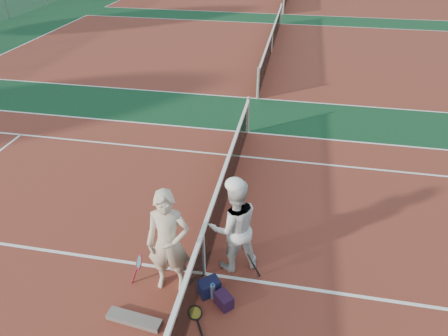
% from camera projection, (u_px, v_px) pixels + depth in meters
% --- Properties ---
extents(ground, '(130.00, 130.00, 0.00)m').
position_uv_depth(ground, '(204.00, 274.00, 7.10)').
color(ground, '#0E361D').
rests_on(ground, ground).
extents(court_main, '(23.77, 10.97, 0.01)m').
position_uv_depth(court_main, '(204.00, 274.00, 7.10)').
color(court_main, maroon).
rests_on(court_main, ground).
extents(court_far_a, '(23.77, 10.97, 0.01)m').
position_uv_depth(court_far_a, '(271.00, 52.00, 18.24)').
color(court_far_a, maroon).
rests_on(court_far_a, ground).
extents(net_main, '(0.10, 10.98, 1.02)m').
position_uv_depth(net_main, '(203.00, 253.00, 6.83)').
color(net_main, black).
rests_on(net_main, ground).
extents(net_far_a, '(0.10, 10.98, 1.02)m').
position_uv_depth(net_far_a, '(272.00, 41.00, 17.96)').
color(net_far_a, black).
rests_on(net_far_a, ground).
extents(player_a, '(0.76, 0.54, 1.95)m').
position_uv_depth(player_a, '(168.00, 243.00, 6.38)').
color(player_a, beige).
rests_on(player_a, ground).
extents(player_b, '(1.09, 1.00, 1.82)m').
position_uv_depth(player_b, '(234.00, 226.00, 6.81)').
color(player_b, silver).
rests_on(player_b, ground).
extents(racket_red, '(0.36, 0.36, 0.57)m').
position_uv_depth(racket_red, '(140.00, 269.00, 6.83)').
color(racket_red, maroon).
rests_on(racket_red, ground).
extents(racket_black_held, '(0.36, 0.36, 0.57)m').
position_uv_depth(racket_black_held, '(251.00, 267.00, 6.86)').
color(racket_black_held, black).
rests_on(racket_black_held, ground).
extents(racket_spare, '(0.53, 0.66, 0.03)m').
position_uv_depth(racket_spare, '(195.00, 313.00, 6.40)').
color(racket_spare, black).
rests_on(racket_spare, ground).
extents(sports_bag_navy, '(0.42, 0.40, 0.28)m').
position_uv_depth(sports_bag_navy, '(209.00, 287.00, 6.68)').
color(sports_bag_navy, black).
rests_on(sports_bag_navy, ground).
extents(sports_bag_purple, '(0.36, 0.36, 0.24)m').
position_uv_depth(sports_bag_purple, '(224.00, 300.00, 6.47)').
color(sports_bag_purple, black).
rests_on(sports_bag_purple, ground).
extents(net_cover_canvas, '(0.91, 0.30, 0.09)m').
position_uv_depth(net_cover_canvas, '(134.00, 319.00, 6.26)').
color(net_cover_canvas, '#5E5855').
rests_on(net_cover_canvas, ground).
extents(water_bottle, '(0.09, 0.09, 0.30)m').
position_uv_depth(water_bottle, '(213.00, 291.00, 6.59)').
color(water_bottle, silver).
rests_on(water_bottle, ground).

